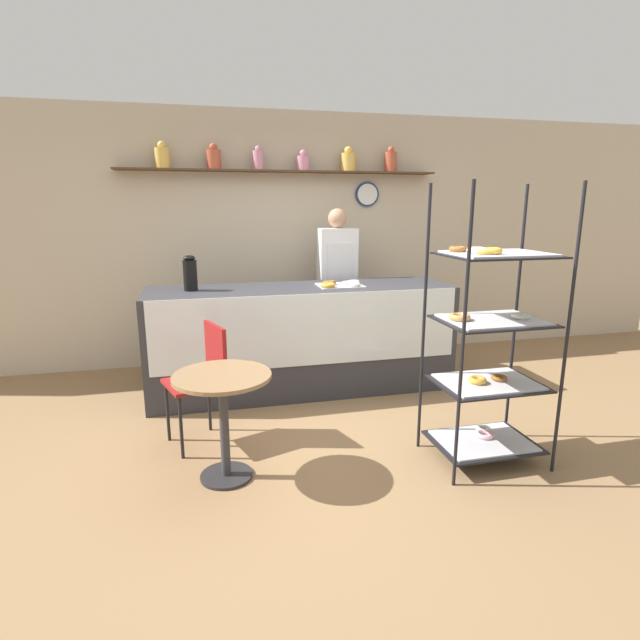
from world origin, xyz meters
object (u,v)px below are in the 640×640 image
at_px(person_worker, 337,282).
at_px(cafe_chair, 205,371).
at_px(coffee_carafe, 190,273).
at_px(donut_tray_counter, 339,284).
at_px(pastry_rack, 489,346).
at_px(cafe_table, 223,402).

xyz_separation_m(person_worker, cafe_chair, (-1.41, -1.49, -0.38)).
height_order(coffee_carafe, donut_tray_counter, coffee_carafe).
xyz_separation_m(pastry_rack, cafe_chair, (-1.84, 0.72, -0.27)).
height_order(person_worker, cafe_table, person_worker).
bearing_deg(donut_tray_counter, cafe_table, -129.28).
bearing_deg(coffee_carafe, person_worker, 20.13).
distance_m(cafe_chair, donut_tray_counter, 1.59).
bearing_deg(coffee_carafe, pastry_rack, -40.86).
distance_m(pastry_rack, donut_tray_counter, 1.69).
bearing_deg(pastry_rack, cafe_table, 174.51).
bearing_deg(cafe_chair, donut_tray_counter, 105.12).
relative_size(pastry_rack, donut_tray_counter, 4.53).
xyz_separation_m(person_worker, cafe_table, (-1.31, -2.04, -0.40)).
height_order(cafe_table, coffee_carafe, coffee_carafe).
relative_size(person_worker, cafe_chair, 1.91).
distance_m(coffee_carafe, donut_tray_counter, 1.34).
xyz_separation_m(person_worker, donut_tray_counter, (-0.16, -0.63, 0.08)).
relative_size(person_worker, coffee_carafe, 5.42).
relative_size(pastry_rack, person_worker, 1.11).
bearing_deg(coffee_carafe, cafe_table, -83.03).
relative_size(cafe_table, donut_tray_counter, 1.71).
distance_m(cafe_table, coffee_carafe, 1.63).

